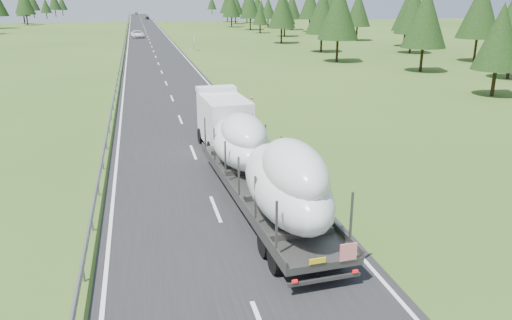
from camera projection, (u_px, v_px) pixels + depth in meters
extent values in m
cube|color=black|center=(150.00, 42.00, 106.95)|extent=(10.00, 400.00, 0.02)
cube|color=slate|center=(124.00, 40.00, 105.61)|extent=(0.08, 400.00, 0.32)
cube|color=silver|center=(252.00, 102.00, 43.45)|extent=(0.12, 0.07, 1.00)
cube|color=black|center=(252.00, 99.00, 43.35)|extent=(0.13, 0.08, 0.12)
cube|color=silver|center=(190.00, 48.00, 89.71)|extent=(0.12, 0.07, 1.00)
cube|color=black|center=(190.00, 46.00, 89.61)|extent=(0.13, 0.08, 0.12)
cube|color=silver|center=(171.00, 31.00, 135.97)|extent=(0.12, 0.07, 1.00)
cube|color=black|center=(171.00, 30.00, 135.87)|extent=(0.13, 0.08, 0.12)
cube|color=silver|center=(161.00, 22.00, 182.23)|extent=(0.12, 0.07, 1.00)
cube|color=black|center=(161.00, 22.00, 182.13)|extent=(0.13, 0.08, 0.12)
cube|color=silver|center=(155.00, 17.00, 228.49)|extent=(0.12, 0.07, 1.00)
cube|color=black|center=(155.00, 17.00, 228.39)|extent=(0.13, 0.08, 0.12)
cube|color=silver|center=(151.00, 14.00, 274.75)|extent=(0.12, 0.07, 1.00)
cube|color=black|center=(151.00, 13.00, 274.65)|extent=(0.13, 0.08, 0.12)
cube|color=silver|center=(149.00, 12.00, 321.01)|extent=(0.12, 0.07, 1.00)
cube|color=black|center=(149.00, 11.00, 320.91)|extent=(0.13, 0.08, 0.12)
cylinder|color=slate|center=(194.00, 45.00, 89.71)|extent=(0.08, 0.08, 2.00)
cube|color=silver|center=(194.00, 40.00, 89.40)|extent=(0.05, 0.90, 1.20)
cylinder|color=black|center=(510.00, 63.00, 58.72)|extent=(0.36, 0.36, 3.76)
cylinder|color=black|center=(476.00, 48.00, 74.56)|extent=(0.36, 0.36, 4.05)
cone|color=black|center=(481.00, 9.00, 72.81)|extent=(6.31, 6.31, 8.45)
cylinder|color=black|center=(411.00, 42.00, 85.86)|extent=(0.36, 0.36, 3.88)
cone|color=black|center=(414.00, 9.00, 84.19)|extent=(6.04, 6.04, 8.09)
cylinder|color=black|center=(404.00, 37.00, 98.33)|extent=(0.36, 0.36, 3.51)
cone|color=black|center=(407.00, 11.00, 96.82)|extent=(5.45, 5.45, 7.30)
cylinder|color=black|center=(357.00, 32.00, 111.28)|extent=(0.36, 0.36, 3.63)
cone|color=black|center=(358.00, 9.00, 109.71)|extent=(5.65, 5.65, 7.57)
cylinder|color=black|center=(329.00, 28.00, 123.49)|extent=(0.36, 0.36, 4.11)
cone|color=black|center=(330.00, 4.00, 121.72)|extent=(6.40, 6.40, 8.57)
cylinder|color=black|center=(310.00, 24.00, 140.04)|extent=(0.36, 0.36, 4.09)
cone|color=black|center=(310.00, 3.00, 138.27)|extent=(6.36, 6.36, 8.52)
cylinder|color=black|center=(291.00, 24.00, 148.51)|extent=(0.36, 0.36, 3.64)
cone|color=black|center=(292.00, 6.00, 146.94)|extent=(5.66, 5.66, 7.57)
cylinder|color=black|center=(268.00, 22.00, 161.20)|extent=(0.36, 0.36, 3.20)
cone|color=black|center=(268.00, 8.00, 159.82)|extent=(4.98, 4.98, 6.67)
cylinder|color=black|center=(261.00, 21.00, 174.01)|extent=(0.36, 0.36, 2.89)
cone|color=black|center=(261.00, 9.00, 172.77)|extent=(4.50, 4.50, 6.02)
cylinder|color=black|center=(247.00, 18.00, 190.72)|extent=(0.36, 0.36, 3.70)
cone|color=black|center=(247.00, 4.00, 189.12)|extent=(5.76, 5.76, 7.71)
cylinder|color=black|center=(257.00, 17.00, 204.00)|extent=(0.36, 0.36, 3.58)
cone|color=black|center=(257.00, 4.00, 202.46)|extent=(5.57, 5.57, 7.47)
cylinder|color=black|center=(251.00, 16.00, 215.04)|extent=(0.36, 0.36, 3.53)
cone|color=black|center=(251.00, 4.00, 213.52)|extent=(5.49, 5.49, 7.36)
cylinder|color=black|center=(233.00, 14.00, 226.58)|extent=(0.36, 0.36, 4.25)
cone|color=black|center=(233.00, 0.00, 224.75)|extent=(6.61, 6.61, 8.86)
cylinder|color=black|center=(235.00, 14.00, 242.41)|extent=(0.36, 0.36, 3.09)
cone|color=black|center=(235.00, 5.00, 241.08)|extent=(4.81, 4.81, 6.44)
cylinder|color=black|center=(230.00, 12.00, 254.68)|extent=(0.36, 0.36, 4.14)
cone|color=black|center=(230.00, 0.00, 252.90)|extent=(6.44, 6.44, 8.63)
cylinder|color=black|center=(230.00, 12.00, 266.82)|extent=(0.36, 0.36, 4.05)
cone|color=black|center=(230.00, 1.00, 265.08)|extent=(6.31, 6.31, 8.45)
cylinder|color=black|center=(212.00, 12.00, 280.05)|extent=(0.36, 0.36, 3.36)
cone|color=black|center=(212.00, 3.00, 278.61)|extent=(5.22, 5.22, 6.99)
cylinder|color=black|center=(494.00, 81.00, 48.47)|extent=(0.36, 0.36, 3.02)
cone|color=black|center=(500.00, 36.00, 47.17)|extent=(4.69, 4.69, 6.29)
cylinder|color=black|center=(422.00, 58.00, 64.44)|extent=(0.36, 0.36, 3.63)
cone|color=black|center=(426.00, 17.00, 62.88)|extent=(5.64, 5.64, 7.55)
cylinder|color=black|center=(337.00, 49.00, 74.20)|extent=(0.36, 0.36, 3.87)
cone|color=black|center=(339.00, 11.00, 72.53)|extent=(6.02, 6.02, 8.06)
cylinder|color=black|center=(321.00, 41.00, 87.69)|extent=(0.36, 0.36, 3.69)
cone|color=black|center=(323.00, 11.00, 86.10)|extent=(5.73, 5.73, 7.68)
cylinder|color=black|center=(281.00, 34.00, 104.48)|extent=(0.36, 0.36, 3.67)
cone|color=black|center=(282.00, 9.00, 102.90)|extent=(5.70, 5.70, 7.64)
cylinder|color=black|center=(284.00, 29.00, 123.02)|extent=(0.36, 0.36, 3.45)
cone|color=black|center=(285.00, 9.00, 121.54)|extent=(5.36, 5.36, 7.18)
cylinder|color=black|center=(260.00, 28.00, 135.01)|extent=(0.36, 0.36, 2.60)
cone|color=black|center=(260.00, 14.00, 133.89)|extent=(4.05, 4.05, 5.42)
cylinder|color=black|center=(250.00, 23.00, 147.86)|extent=(0.36, 0.36, 3.90)
cone|color=black|center=(250.00, 4.00, 146.18)|extent=(6.07, 6.07, 8.13)
cylinder|color=black|center=(231.00, 21.00, 162.11)|extent=(0.36, 0.36, 3.74)
cone|color=black|center=(231.00, 4.00, 160.50)|extent=(5.81, 5.81, 7.78)
cylinder|color=black|center=(236.00, 19.00, 182.07)|extent=(0.36, 0.36, 3.76)
cone|color=black|center=(235.00, 4.00, 180.45)|extent=(5.84, 5.84, 7.83)
cylinder|color=black|center=(227.00, 17.00, 197.15)|extent=(0.36, 0.36, 3.84)
cone|color=black|center=(227.00, 3.00, 195.50)|extent=(5.97, 5.97, 8.00)
cylinder|color=black|center=(27.00, 19.00, 173.51)|extent=(0.36, 0.36, 4.21)
cone|color=black|center=(24.00, 1.00, 171.70)|extent=(6.55, 6.55, 8.77)
cylinder|color=black|center=(24.00, 19.00, 184.65)|extent=(0.36, 0.36, 3.12)
cone|color=black|center=(22.00, 7.00, 183.31)|extent=(4.85, 4.85, 6.49)
cylinder|color=black|center=(24.00, 17.00, 195.07)|extent=(0.36, 0.36, 3.91)
cone|color=black|center=(22.00, 2.00, 193.39)|extent=(6.08, 6.08, 8.14)
cylinder|color=black|center=(27.00, 16.00, 207.64)|extent=(0.36, 0.36, 3.39)
cone|color=black|center=(25.00, 5.00, 206.18)|extent=(5.27, 5.27, 7.05)
cylinder|color=black|center=(47.00, 15.00, 223.58)|extent=(0.36, 0.36, 3.07)
cone|color=black|center=(45.00, 6.00, 222.26)|extent=(4.77, 4.77, 6.39)
cylinder|color=black|center=(34.00, 14.00, 234.23)|extent=(0.36, 0.36, 4.00)
cone|color=black|center=(32.00, 1.00, 232.51)|extent=(6.22, 6.22, 8.34)
cylinder|color=black|center=(56.00, 13.00, 247.61)|extent=(0.36, 0.36, 3.99)
cone|color=black|center=(54.00, 1.00, 245.89)|extent=(6.21, 6.21, 8.32)
cylinder|color=black|center=(63.00, 12.00, 262.72)|extent=(0.36, 0.36, 3.46)
cone|color=black|center=(62.00, 3.00, 261.23)|extent=(5.37, 5.37, 7.20)
cube|color=white|center=(224.00, 120.00, 31.13)|extent=(2.82, 5.21, 2.84)
cube|color=black|center=(218.00, 104.00, 33.37)|extent=(2.33, 0.21, 1.42)
cube|color=white|center=(218.00, 89.00, 32.71)|extent=(2.60, 1.36, 0.30)
cube|color=#504E4B|center=(228.00, 145.00, 30.62)|extent=(2.70, 3.18, 0.25)
cylinder|color=black|center=(203.00, 135.00, 33.01)|extent=(0.41, 1.03, 1.01)
cylinder|color=black|center=(237.00, 133.00, 33.52)|extent=(0.41, 1.03, 1.01)
cylinder|color=black|center=(210.00, 149.00, 30.00)|extent=(0.41, 1.03, 1.01)
cylinder|color=black|center=(247.00, 147.00, 30.51)|extent=(0.41, 1.03, 1.01)
cube|color=#504E4B|center=(261.00, 190.00, 22.53)|extent=(3.54, 14.33, 0.26)
cube|color=#504E4B|center=(232.00, 187.00, 22.16)|extent=(0.87, 14.18, 0.24)
cube|color=#504E4B|center=(290.00, 182.00, 22.74)|extent=(0.87, 14.18, 0.24)
cube|color=#504E4B|center=(266.00, 228.00, 16.27)|extent=(0.07, 0.07, 1.93)
cube|color=#504E4B|center=(343.00, 220.00, 16.85)|extent=(0.07, 0.07, 1.93)
cube|color=#504E4B|center=(249.00, 200.00, 18.52)|extent=(0.07, 0.07, 1.93)
cube|color=#504E4B|center=(318.00, 194.00, 19.11)|extent=(0.07, 0.07, 1.93)
cube|color=#504E4B|center=(237.00, 178.00, 20.77)|extent=(0.07, 0.07, 1.93)
cube|color=#504E4B|center=(298.00, 173.00, 21.36)|extent=(0.07, 0.07, 1.93)
cube|color=#504E4B|center=(227.00, 161.00, 23.02)|extent=(0.07, 0.07, 1.93)
cube|color=#504E4B|center=(283.00, 157.00, 23.61)|extent=(0.07, 0.07, 1.93)
cube|color=#504E4B|center=(218.00, 146.00, 25.27)|extent=(0.07, 0.07, 1.93)
cube|color=#504E4B|center=(270.00, 143.00, 25.86)|extent=(0.07, 0.07, 1.93)
cube|color=#504E4B|center=(211.00, 134.00, 27.52)|extent=(0.07, 0.07, 1.93)
cube|color=#504E4B|center=(259.00, 131.00, 28.11)|extent=(0.07, 0.07, 1.93)
cylinder|color=black|center=(268.00, 260.00, 17.35)|extent=(0.46, 1.04, 1.01)
cylinder|color=black|center=(328.00, 253.00, 17.84)|extent=(0.46, 1.04, 1.01)
cylinder|color=black|center=(259.00, 244.00, 18.48)|extent=(0.46, 1.04, 1.01)
cylinder|color=black|center=(316.00, 238.00, 18.96)|extent=(0.46, 1.04, 1.01)
cube|color=#504E4B|center=(313.00, 281.00, 16.16)|extent=(2.54, 0.27, 0.12)
cube|color=red|center=(337.00, 254.00, 15.97)|extent=(0.61, 0.08, 0.61)
cube|color=yellow|center=(305.00, 262.00, 15.79)|extent=(0.56, 0.07, 0.18)
cube|color=red|center=(282.00, 282.00, 15.81)|extent=(0.19, 0.07, 0.10)
cube|color=red|center=(345.00, 274.00, 16.28)|extent=(0.19, 0.07, 0.10)
ellipsoid|color=white|center=(281.00, 185.00, 19.08)|extent=(3.20, 7.62, 2.60)
ellipsoid|color=white|center=(289.00, 171.00, 17.94)|extent=(2.38, 4.85, 2.08)
ellipsoid|color=white|center=(244.00, 142.00, 25.53)|extent=(3.21, 7.00, 2.18)
ellipsoid|color=white|center=(248.00, 132.00, 24.50)|extent=(2.39, 4.46, 1.74)
imported|color=white|center=(138.00, 34.00, 119.39)|extent=(3.21, 6.34, 1.72)
imported|color=black|center=(147.00, 18.00, 220.04)|extent=(1.83, 3.99, 1.32)
imported|color=#172741|center=(136.00, 13.00, 284.20)|extent=(1.72, 4.37, 1.42)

